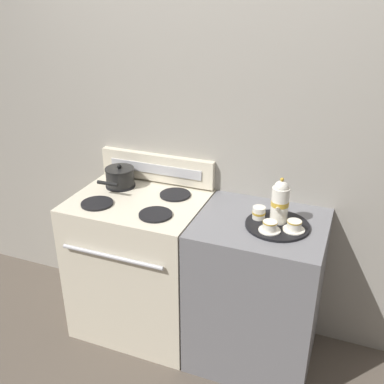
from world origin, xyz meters
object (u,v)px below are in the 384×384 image
at_px(stove, 141,264).
at_px(teacup_right, 294,226).
at_px(creamer_jug, 259,213).
at_px(teapot, 280,201).
at_px(teacup_left, 270,226).
at_px(saucepan, 120,176).
at_px(serving_tray, 277,225).

relative_size(stove, teacup_right, 8.16).
bearing_deg(creamer_jug, teapot, 2.44).
height_order(teapot, creamer_jug, teapot).
xyz_separation_m(teapot, teacup_left, (-0.02, -0.12, -0.09)).
height_order(saucepan, creamer_jug, saucepan).
distance_m(serving_tray, creamer_jug, 0.12).
bearing_deg(stove, serving_tray, -0.85).
bearing_deg(teacup_left, saucepan, 167.03).
distance_m(saucepan, teacup_right, 1.13).
relative_size(teapot, creamer_jug, 3.52).
distance_m(teapot, creamer_jug, 0.14).
height_order(serving_tray, teacup_right, teacup_right).
relative_size(saucepan, teacup_left, 2.28).
height_order(teapot, teacup_left, teapot).
height_order(saucepan, teapot, teapot).
distance_m(stove, creamer_jug, 0.89).
bearing_deg(teapot, creamer_jug, -177.56).
bearing_deg(stove, teacup_left, -6.75).
bearing_deg(saucepan, teacup_right, -9.13).
bearing_deg(saucepan, teacup_left, -12.97).
distance_m(stove, saucepan, 0.57).
height_order(stove, teacup_right, teacup_right).
relative_size(stove, saucepan, 3.59).
height_order(saucepan, teacup_left, saucepan).
xyz_separation_m(serving_tray, teacup_right, (0.09, -0.03, 0.03)).
distance_m(teapot, teacup_right, 0.15).
bearing_deg(serving_tray, saucepan, 171.86).
distance_m(teacup_left, teacup_right, 0.13).
distance_m(stove, teacup_left, 0.96).
bearing_deg(teacup_right, creamer_jug, 163.42).
bearing_deg(saucepan, stove, -35.68).
bearing_deg(saucepan, creamer_jug, -7.47).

